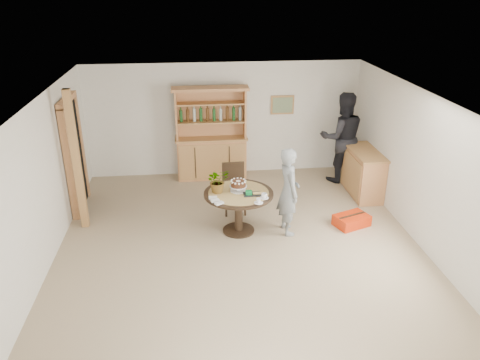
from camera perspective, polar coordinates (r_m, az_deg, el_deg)
name	(u,v)px	position (r m, az deg, el deg)	size (l,w,h in m)	color
ground	(241,253)	(7.74, 0.13, -8.85)	(7.00, 7.00, 0.00)	tan
room_shell	(241,153)	(6.98, 0.16, 3.35)	(6.04, 7.04, 2.52)	white
doorway	(74,154)	(9.30, -19.61, 3.03)	(0.13, 1.10, 2.18)	black
pine_post	(77,162)	(8.46, -19.31, 2.14)	(0.12, 0.12, 2.50)	#AF8A49
hutch	(212,148)	(10.35, -3.49, 3.95)	(1.62, 0.54, 2.04)	tan
sideboard	(363,173)	(9.89, 14.81, 0.88)	(0.54, 1.26, 0.94)	tan
dining_table	(239,200)	(8.08, -0.17, -2.49)	(1.20, 1.20, 0.76)	black
dining_chair	(234,185)	(8.85, -0.75, -0.55)	(0.43, 0.43, 0.95)	black
birthday_cake	(238,184)	(8.00, -0.21, -0.54)	(0.30, 0.30, 0.20)	white
flower_vase	(218,181)	(7.94, -2.73, -0.08)	(0.38, 0.33, 0.42)	#3F7233
gift_tray	(252,193)	(7.91, 1.46, -1.63)	(0.30, 0.20, 0.08)	black
coffee_cup_a	(264,196)	(7.79, 2.97, -1.96)	(0.15, 0.15, 0.09)	white
coffee_cup_b	(259,201)	(7.62, 2.27, -2.58)	(0.15, 0.15, 0.08)	white
napkins	(216,200)	(7.69, -2.97, -2.50)	(0.24, 0.33, 0.03)	white
teen_boy	(289,191)	(8.04, 5.94, -1.38)	(0.57, 0.37, 1.56)	slate
adult_person	(342,138)	(10.29, 12.32, 5.08)	(0.96, 0.75, 1.97)	black
red_suitcase	(352,220)	(8.73, 13.44, -4.80)	(0.70, 0.59, 0.21)	red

